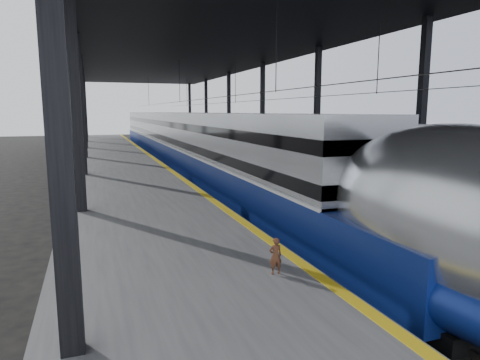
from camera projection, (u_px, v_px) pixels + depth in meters
name	position (u px, v px, depth m)	size (l,w,h in m)	color
ground	(280.00, 263.00, 13.29)	(160.00, 160.00, 0.00)	black
platform	(120.00, 170.00, 30.71)	(6.00, 80.00, 1.00)	#4C4C4F
yellow_strip	(159.00, 162.00, 31.55)	(0.30, 80.00, 0.01)	gold
rails	(226.00, 171.00, 33.39)	(6.52, 80.00, 0.16)	slate
canopy	(191.00, 50.00, 31.11)	(18.00, 75.00, 9.47)	black
tgv_train	(186.00, 143.00, 34.92)	(3.19, 65.20, 4.57)	#AFB2B7
second_train	(219.00, 137.00, 43.52)	(2.98, 56.05, 4.11)	navy
child	(275.00, 256.00, 9.65)	(0.31, 0.20, 0.85)	#522D1B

